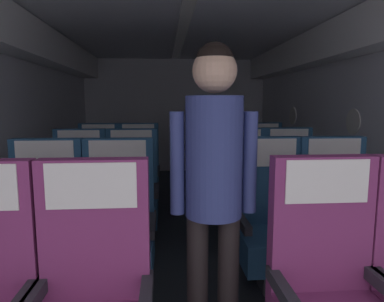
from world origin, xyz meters
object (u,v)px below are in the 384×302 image
object	(u,v)px
seat_a_right_window	(331,298)
seat_b_right_window	(271,226)
seat_d_right_window	(226,174)
seat_c_left_window	(79,196)
seat_b_left_aisle	(118,231)
seat_d_left_aisle	(139,175)
seat_c_right_aisle	(290,191)
seat_b_right_aisle	(336,225)
seat_d_left_window	(99,176)
flight_attendant	(214,170)
seat_c_left_aisle	(132,195)
seat_d_right_aisle	(264,173)
seat_c_right_window	(242,193)
seat_b_left_window	(45,232)

from	to	relation	value
seat_a_right_window	seat_b_right_window	bearing A→B (deg)	88.92
seat_b_right_window	seat_d_right_window	xyz separation A→B (m)	(-0.00, 1.81, 0.00)
seat_c_left_window	seat_d_right_window	bearing A→B (deg)	30.33
seat_c_left_window	seat_d_right_window	xyz separation A→B (m)	(1.56, 0.91, 0.00)
seat_b_left_aisle	seat_d_left_aisle	distance (m)	1.84
seat_a_right_window	seat_c_right_aisle	xyz separation A→B (m)	(0.50, 1.83, 0.00)
seat_d_left_aisle	seat_c_left_window	bearing A→B (deg)	-117.89
seat_b_right_aisle	seat_d_left_aisle	world-z (taller)	same
seat_d_left_window	flight_attendant	world-z (taller)	flight_attendant
seat_b_right_aisle	seat_d_right_window	size ratio (longest dim) A/B	1.00
seat_c_left_aisle	seat_d_left_window	world-z (taller)	same
seat_a_right_window	seat_d_right_aisle	world-z (taller)	same
seat_c_left_window	seat_c_right_aisle	size ratio (longest dim) A/B	1.00
seat_b_right_window	seat_d_right_aisle	bearing A→B (deg)	75.19
seat_b_right_aisle	seat_c_right_window	bearing A→B (deg)	117.62
seat_a_right_window	seat_d_left_window	xyz separation A→B (m)	(-1.53, 2.74, 0.00)
seat_b_left_aisle	seat_c_left_aisle	world-z (taller)	same
seat_b_right_window	seat_c_left_aisle	world-z (taller)	same
seat_c_left_window	seat_d_right_window	size ratio (longest dim) A/B	1.00
seat_b_left_window	seat_b_left_aisle	bearing A→B (deg)	-1.74
seat_c_right_aisle	seat_d_left_aisle	xyz separation A→B (m)	(-1.55, 0.90, 0.00)
seat_b_left_aisle	seat_d_left_window	world-z (taller)	same
seat_d_left_window	seat_d_right_aisle	bearing A→B (deg)	0.06
seat_d_left_aisle	seat_b_left_window	bearing A→B (deg)	-105.14
seat_b_left_window	seat_b_right_aisle	world-z (taller)	same
seat_a_right_window	seat_d_left_aisle	bearing A→B (deg)	111.08
seat_a_right_window	flight_attendant	xyz separation A→B (m)	(-0.49, 0.27, 0.54)
seat_d_left_window	seat_d_right_window	distance (m)	1.55
seat_d_right_window	seat_b_right_window	bearing A→B (deg)	-89.97
seat_c_left_window	seat_d_left_aisle	world-z (taller)	same
seat_b_right_window	seat_c_left_window	distance (m)	1.80
seat_c_left_window	seat_d_left_window	size ratio (longest dim) A/B	1.00
seat_b_right_aisle	seat_d_left_aisle	xyz separation A→B (m)	(-1.54, 1.84, 0.00)
seat_c_right_window	flight_attendant	xyz separation A→B (m)	(-0.50, -1.54, 0.54)
seat_b_left_window	seat_b_right_aisle	size ratio (longest dim) A/B	1.00
seat_c_left_window	seat_d_left_window	xyz separation A→B (m)	(0.01, 0.92, 0.00)
seat_d_left_aisle	seat_d_right_window	size ratio (longest dim) A/B	1.00
seat_b_right_aisle	seat_d_right_window	distance (m)	1.89
seat_b_left_aisle	seat_d_left_window	xyz separation A→B (m)	(-0.48, 1.84, 0.00)
seat_b_left_window	seat_d_left_aisle	xyz separation A→B (m)	(0.49, 1.82, 0.00)
seat_a_right_window	seat_c_left_aisle	xyz separation A→B (m)	(-1.05, 1.81, 0.00)
seat_b_left_window	seat_b_right_window	distance (m)	1.56
seat_d_right_aisle	seat_b_right_window	bearing A→B (deg)	-104.81
seat_b_left_window	seat_d_left_aisle	size ratio (longest dim) A/B	1.00
seat_b_left_window	seat_d_right_window	size ratio (longest dim) A/B	1.00
seat_b_right_window	seat_c_right_window	xyz separation A→B (m)	(-0.01, 0.89, 0.00)
seat_c_left_window	seat_a_right_window	bearing A→B (deg)	-49.73
seat_b_left_window	flight_attendant	distance (m)	1.35
seat_d_left_aisle	seat_d_right_window	distance (m)	1.07
seat_b_right_window	seat_c_left_window	size ratio (longest dim) A/B	1.00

